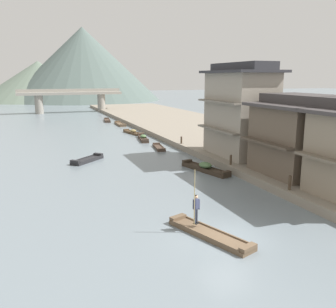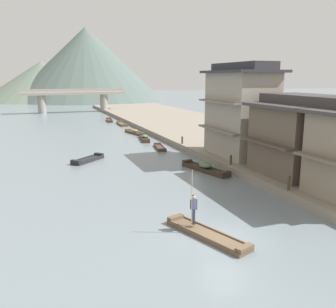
{
  "view_description": "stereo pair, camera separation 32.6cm",
  "coord_description": "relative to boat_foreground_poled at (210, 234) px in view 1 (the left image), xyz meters",
  "views": [
    {
      "loc": [
        -9.1,
        -15.01,
        8.04
      ],
      "look_at": [
        1.95,
        13.74,
        1.46
      ],
      "focal_mm": 38.54,
      "sensor_mm": 36.0,
      "label": 1
    },
    {
      "loc": [
        -8.79,
        -15.12,
        8.04
      ],
      "look_at": [
        1.95,
        13.74,
        1.46
      ],
      "focal_mm": 38.54,
      "sensor_mm": 36.0,
      "label": 2
    }
  ],
  "objects": [
    {
      "name": "ground_plane",
      "position": [
        0.91,
        -0.34,
        -0.13
      ],
      "size": [
        400.0,
        400.0,
        0.0
      ],
      "primitive_type": "plane",
      "color": "slate"
    },
    {
      "name": "riverbank_right",
      "position": [
        16.39,
        29.66,
        0.18
      ],
      "size": [
        18.0,
        110.0,
        0.63
      ],
      "primitive_type": "cube",
      "color": "gray",
      "rests_on": "ground"
    },
    {
      "name": "boat_foreground_poled",
      "position": [
        0.0,
        0.0,
        0.0
      ],
      "size": [
        2.76,
        5.23,
        0.4
      ],
      "color": "brown",
      "rests_on": "ground"
    },
    {
      "name": "boatman_person",
      "position": [
        -0.35,
        0.93,
        1.28
      ],
      "size": [
        0.48,
        0.43,
        3.04
      ],
      "color": "black",
      "rests_on": "boat_foreground_poled"
    },
    {
      "name": "boat_moored_nearest",
      "position": [
        5.62,
        34.65,
        0.09
      ],
      "size": [
        1.85,
        4.97,
        0.67
      ],
      "color": "brown",
      "rests_on": "ground"
    },
    {
      "name": "boat_moored_second",
      "position": [
        5.23,
        51.16,
        0.01
      ],
      "size": [
        1.71,
        4.95,
        0.44
      ],
      "color": "#423328",
      "rests_on": "ground"
    },
    {
      "name": "boat_moored_third",
      "position": [
        -3.27,
        19.37,
        0.03
      ],
      "size": [
        3.55,
        3.42,
        0.48
      ],
      "color": "#232326",
      "rests_on": "ground"
    },
    {
      "name": "boat_moored_far",
      "position": [
        5.4,
        22.92,
        0.0
      ],
      "size": [
        1.47,
        3.87,
        0.38
      ],
      "color": "#423328",
      "rests_on": "ground"
    },
    {
      "name": "boat_midriver_drifting",
      "position": [
        6.15,
        44.86,
        0.02
      ],
      "size": [
        1.21,
        4.92,
        0.47
      ],
      "color": "brown",
      "rests_on": "ground"
    },
    {
      "name": "boat_midriver_upstream",
      "position": [
        5.42,
        29.12,
        0.12
      ],
      "size": [
        1.74,
        5.05,
        0.72
      ],
      "color": "#423328",
      "rests_on": "ground"
    },
    {
      "name": "boat_upstream_distant",
      "position": [
        5.78,
        11.92,
        0.14
      ],
      "size": [
        2.33,
        5.52,
        0.8
      ],
      "color": "#33281E",
      "rests_on": "ground"
    },
    {
      "name": "house_waterfront_second",
      "position": [
        11.46,
        6.79,
        3.5
      ],
      "size": [
        7.13,
        6.59,
        6.14
      ],
      "color": "brown",
      "rests_on": "riverbank_right"
    },
    {
      "name": "house_waterfront_tall",
      "position": [
        10.55,
        14.29,
        4.79
      ],
      "size": [
        5.33,
        7.78,
        8.74
      ],
      "color": "gray",
      "rests_on": "riverbank_right"
    },
    {
      "name": "mooring_post_dock_near",
      "position": [
        7.74,
        3.36,
        0.99
      ],
      "size": [
        0.2,
        0.2,
        0.99
      ],
      "primitive_type": "cylinder",
      "color": "#473828",
      "rests_on": "riverbank_right"
    },
    {
      "name": "mooring_post_dock_mid",
      "position": [
        7.74,
        10.99,
        0.92
      ],
      "size": [
        0.2,
        0.2,
        0.85
      ],
      "primitive_type": "cylinder",
      "color": "#473828",
      "rests_on": "riverbank_right"
    },
    {
      "name": "mooring_post_dock_far",
      "position": [
        7.74,
        21.85,
        0.9
      ],
      "size": [
        0.2,
        0.2,
        0.81
      ],
      "primitive_type": "cylinder",
      "color": "#473828",
      "rests_on": "riverbank_right"
    },
    {
      "name": "stone_bridge",
      "position": [
        0.91,
        70.62,
        3.36
      ],
      "size": [
        23.28,
        2.4,
        5.41
      ],
      "color": "gray",
      "rests_on": "ground"
    },
    {
      "name": "hill_far_west",
      "position": [
        -4.32,
        121.62,
        6.65
      ],
      "size": [
        41.97,
        41.97,
        13.56
      ],
      "primitive_type": "cone",
      "color": "#5B6B5B",
      "rests_on": "ground"
    },
    {
      "name": "hill_far_centre",
      "position": [
        11.01,
        118.74,
        12.51
      ],
      "size": [
        54.01,
        54.01,
        25.29
      ],
      "primitive_type": "cone",
      "color": "#4C5B56",
      "rests_on": "ground"
    }
  ]
}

